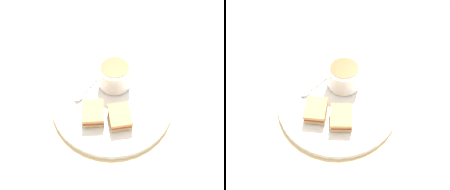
% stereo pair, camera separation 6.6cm
% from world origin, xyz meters
% --- Properties ---
extents(ground_plane, '(2.40, 2.40, 0.00)m').
position_xyz_m(ground_plane, '(0.00, 0.00, 0.00)').
color(ground_plane, '#D1B27F').
extents(plate, '(0.37, 0.37, 0.02)m').
position_xyz_m(plate, '(0.00, 0.00, 0.01)').
color(plate, white).
rests_on(plate, ground_plane).
extents(soup_bowl, '(0.10, 0.10, 0.08)m').
position_xyz_m(soup_bowl, '(-0.03, -0.06, 0.05)').
color(soup_bowl, white).
rests_on(soup_bowl, plate).
extents(spoon, '(0.11, 0.08, 0.01)m').
position_xyz_m(spoon, '(0.09, -0.05, 0.02)').
color(spoon, silver).
rests_on(spoon, plate).
extents(sandwich_half_near, '(0.08, 0.09, 0.03)m').
position_xyz_m(sandwich_half_near, '(0.07, 0.04, 0.03)').
color(sandwich_half_near, tan).
rests_on(sandwich_half_near, plate).
extents(sandwich_half_far, '(0.08, 0.09, 0.03)m').
position_xyz_m(sandwich_half_far, '(0.01, 0.08, 0.03)').
color(sandwich_half_far, tan).
rests_on(sandwich_half_far, plate).
extents(menu_sheet, '(0.22, 0.33, 0.00)m').
position_xyz_m(menu_sheet, '(-0.39, -0.07, 0.00)').
color(menu_sheet, white).
rests_on(menu_sheet, ground_plane).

